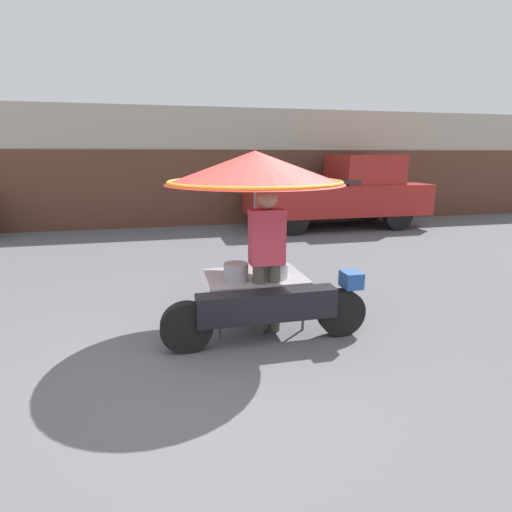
% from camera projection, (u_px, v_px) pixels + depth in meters
% --- Properties ---
extents(ground_plane, '(36.00, 36.00, 0.00)m').
position_uv_depth(ground_plane, '(223.00, 369.00, 3.82)').
color(ground_plane, '#56565B').
extents(shopfront_building, '(28.00, 2.06, 3.28)m').
position_uv_depth(shopfront_building, '(176.00, 167.00, 12.06)').
color(shopfront_building, '#B2A893').
rests_on(shopfront_building, ground).
extents(vendor_motorcycle_cart, '(2.26, 2.02, 2.04)m').
position_uv_depth(vendor_motorcycle_cart, '(257.00, 189.00, 4.46)').
color(vendor_motorcycle_cart, black).
rests_on(vendor_motorcycle_cart, ground).
extents(vendor_person, '(0.38, 0.22, 1.64)m').
position_uv_depth(vendor_person, '(267.00, 254.00, 4.42)').
color(vendor_person, '#4C473D').
rests_on(vendor_person, ground).
extents(pickup_truck, '(4.97, 1.82, 2.00)m').
position_uv_depth(pickup_truck, '(340.00, 193.00, 11.10)').
color(pickup_truck, black).
rests_on(pickup_truck, ground).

